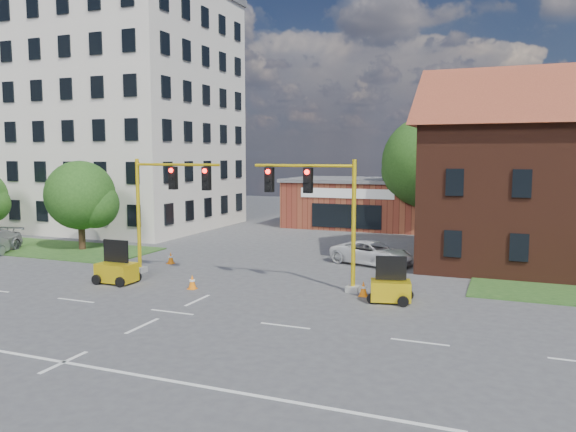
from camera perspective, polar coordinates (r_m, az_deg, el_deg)
The scene contains 16 objects.
ground at distance 23.78m, azimuth -11.69°, elevation -9.54°, with size 120.00×120.00×0.00m, color #47474A.
grass_verge_nw at distance 44.20m, azimuth -26.40°, elevation -2.69°, with size 22.00×6.00×0.08m, color #22491B.
lane_markings at distance 21.45m, azimuth -16.19°, elevation -11.40°, with size 60.00×36.00×0.01m, color white, non-canonical shape.
office_block at distance 52.55m, azimuth -17.13°, elevation 10.24°, with size 18.40×15.40×20.60m.
brick_shop at distance 50.82m, azimuth 7.17°, elevation 1.41°, with size 12.40×8.40×4.30m.
tree_large at distance 46.50m, azimuth 14.58°, elevation 4.97°, with size 7.83×7.46×9.50m.
tree_nw_front at distance 39.83m, azimuth -20.02°, elevation 1.76°, with size 4.83×4.60×6.02m.
signal_mast_west at distance 30.40m, azimuth -12.50°, elevation 1.40°, with size 5.30×0.60×6.20m.
signal_mast_east at distance 26.51m, azimuth 3.27°, elevation 0.84°, with size 5.30×0.60×6.20m.
trailer_west at distance 29.46m, azimuth -17.02°, elevation -5.30°, with size 1.85×1.24×2.09m.
trailer_east at distance 25.07m, azimuth 10.38°, elevation -7.25°, with size 1.93×1.51×1.94m.
cone_a at distance 27.44m, azimuth -9.71°, elevation -6.64°, with size 0.40×0.40×0.70m.
cone_b at distance 33.93m, azimuth -11.83°, elevation -4.20°, with size 0.40×0.40×0.70m.
cone_c at distance 25.96m, azimuth 7.67°, elevation -7.35°, with size 0.40×0.40×0.70m.
cone_d at distance 27.90m, azimuth 10.64°, elevation -6.44°, with size 0.40×0.40×0.70m.
pickup_white at distance 33.26m, azimuth 8.55°, elevation -3.73°, with size 2.28×4.95×1.37m, color white.
Camera 1 is at (12.70, -19.04, 6.43)m, focal length 35.00 mm.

